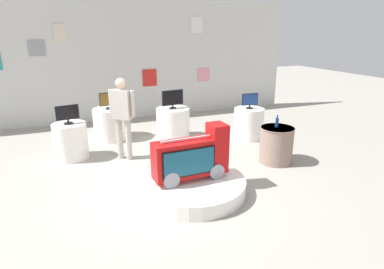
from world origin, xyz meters
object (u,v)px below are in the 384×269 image
(novelty_firetruck_tv, at_px, (192,158))
(shopper_browsing_near_truck, at_px, (122,113))
(bottle_on_side_table, at_px, (277,122))
(display_pedestal_left_rear, at_px, (112,123))
(display_pedestal_far_right, at_px, (71,141))
(tv_on_left_rear, at_px, (110,100))
(tv_on_center_rear, at_px, (173,98))
(tv_on_far_right, at_px, (67,114))
(display_pedestal_right_rear, at_px, (249,123))
(main_display_pedestal, at_px, (190,186))
(side_table_round, at_px, (276,145))
(tv_on_right_rear, at_px, (250,100))
(display_pedestal_center_rear, at_px, (173,123))

(novelty_firetruck_tv, bearing_deg, shopper_browsing_near_truck, 111.98)
(novelty_firetruck_tv, height_order, bottle_on_side_table, novelty_firetruck_tv)
(display_pedestal_left_rear, bearing_deg, display_pedestal_far_right, -133.42)
(tv_on_left_rear, xyz_separation_m, display_pedestal_far_right, (-0.97, -1.02, -0.58))
(tv_on_center_rear, relative_size, tv_on_far_right, 1.24)
(tv_on_far_right, bearing_deg, display_pedestal_right_rear, -2.63)
(main_display_pedestal, bearing_deg, display_pedestal_left_rear, 103.12)
(novelty_firetruck_tv, height_order, tv_on_left_rear, tv_on_left_rear)
(side_table_round, distance_m, bottle_on_side_table, 0.45)
(tv_on_center_rear, distance_m, display_pedestal_far_right, 2.50)
(tv_on_center_rear, bearing_deg, display_pedestal_right_rear, -22.07)
(side_table_round, height_order, shopper_browsing_near_truck, shopper_browsing_near_truck)
(novelty_firetruck_tv, bearing_deg, tv_on_center_rear, 77.84)
(main_display_pedestal, distance_m, tv_on_center_rear, 2.98)
(novelty_firetruck_tv, xyz_separation_m, tv_on_right_rear, (2.31, 2.10, 0.35))
(display_pedestal_right_rear, xyz_separation_m, side_table_round, (-0.28, -1.53, -0.00))
(tv_on_left_rear, bearing_deg, tv_on_center_rear, -20.52)
(main_display_pedestal, bearing_deg, tv_on_far_right, 127.40)
(tv_on_far_right, bearing_deg, side_table_round, -24.32)
(display_pedestal_far_right, bearing_deg, bottle_on_side_table, -23.75)
(display_pedestal_center_rear, distance_m, tv_on_right_rear, 1.93)
(display_pedestal_center_rear, height_order, display_pedestal_far_right, same)
(main_display_pedestal, bearing_deg, display_pedestal_far_right, 127.34)
(tv_on_left_rear, xyz_separation_m, display_pedestal_center_rear, (1.40, -0.52, -0.58))
(bottle_on_side_table, bearing_deg, display_pedestal_center_rear, 123.28)
(display_pedestal_far_right, distance_m, side_table_round, 4.16)
(display_pedestal_far_right, relative_size, tv_on_far_right, 1.67)
(main_display_pedestal, relative_size, display_pedestal_center_rear, 2.22)
(display_pedestal_left_rear, bearing_deg, shopper_browsing_near_truck, -88.23)
(novelty_firetruck_tv, height_order, shopper_browsing_near_truck, shopper_browsing_near_truck)
(side_table_round, relative_size, bottle_on_side_table, 3.01)
(display_pedestal_right_rear, bearing_deg, tv_on_left_rear, 158.63)
(side_table_round, bearing_deg, display_pedestal_left_rear, 135.77)
(shopper_browsing_near_truck, bearing_deg, display_pedestal_left_rear, 91.77)
(display_pedestal_left_rear, relative_size, shopper_browsing_near_truck, 0.52)
(display_pedestal_center_rear, height_order, tv_on_far_right, tv_on_far_right)
(display_pedestal_left_rear, bearing_deg, novelty_firetruck_tv, -76.51)
(display_pedestal_far_right, bearing_deg, tv_on_left_rear, 46.49)
(tv_on_left_rear, height_order, tv_on_center_rear, tv_on_center_rear)
(display_pedestal_center_rear, bearing_deg, display_pedestal_far_right, -168.00)
(shopper_browsing_near_truck, bearing_deg, tv_on_far_right, 157.31)
(tv_on_right_rear, distance_m, side_table_round, 1.65)
(display_pedestal_left_rear, relative_size, display_pedestal_far_right, 1.16)
(display_pedestal_left_rear, height_order, tv_on_left_rear, tv_on_left_rear)
(tv_on_left_rear, bearing_deg, bottle_on_side_table, -43.62)
(display_pedestal_left_rear, bearing_deg, main_display_pedestal, -76.88)
(display_pedestal_right_rear, relative_size, shopper_browsing_near_truck, 0.45)
(tv_on_right_rear, distance_m, bottle_on_side_table, 1.51)
(display_pedestal_right_rear, bearing_deg, bottle_on_side_table, -100.56)
(tv_on_left_rear, relative_size, shopper_browsing_near_truck, 0.30)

